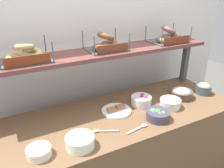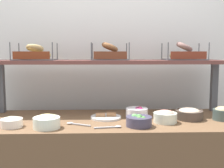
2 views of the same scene
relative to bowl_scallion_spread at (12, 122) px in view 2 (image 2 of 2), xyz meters
The scene contains 17 objects.
back_wall 1.04m from the bowl_scallion_spread, 48.29° to the left, with size 3.09×0.06×2.40m, color silver.
shelf_riser_left 0.54m from the bowl_scallion_spread, 116.25° to the left, with size 0.05×0.05×0.40m, color #4C4C51.
shelf_riser_right 1.61m from the bowl_scallion_spread, 16.54° to the left, with size 0.05×0.05×0.40m, color #4C4C51.
upper_shelf 0.89m from the bowl_scallion_spread, 34.83° to the left, with size 1.85×0.32×0.03m, color brown.
bowl_scallion_spread is the anchor object (origin of this frame).
bowl_veggie_mix 0.85m from the bowl_scallion_spread, ahead, with size 0.17×0.17×0.08m.
bowl_beet_salad 0.89m from the bowl_scallion_spread, 14.69° to the left, with size 0.17×0.17×0.08m.
bowl_hummus 1.49m from the bowl_scallion_spread, ahead, with size 0.14×0.14×0.10m.
bowl_tuna_salad 1.26m from the bowl_scallion_spread, ahead, with size 0.20×0.20×0.08m.
bowl_egg_salad 0.24m from the bowl_scallion_spread, ahead, with size 0.18×0.18×0.09m.
bowl_lox_spread 1.05m from the bowl_scallion_spread, ahead, with size 0.16×0.16×0.09m.
serving_plate_white 0.67m from the bowl_scallion_spread, 19.52° to the left, with size 0.23×0.23×0.04m.
serving_spoon_near_plate 0.42m from the bowl_scallion_spread, ahead, with size 0.17×0.09×0.01m.
serving_spoon_by_edge 0.67m from the bowl_scallion_spread, ahead, with size 0.18×0.05×0.01m.
bagel_basket_plain 0.64m from the bowl_scallion_spread, 83.33° to the left, with size 0.33×0.24×0.14m.
bagel_basket_cinnamon_raisin 0.93m from the bowl_scallion_spread, 35.31° to the left, with size 0.31×0.26×0.15m.
bagel_basket_poppy 1.42m from the bowl_scallion_spread, 19.52° to the left, with size 0.33×0.26×0.16m.
Camera 2 is at (-0.05, -2.00, 1.35)m, focal length 44.40 mm.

